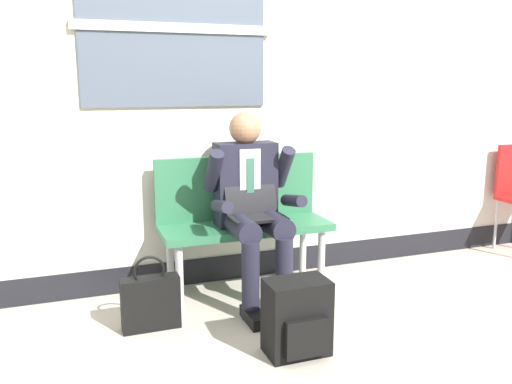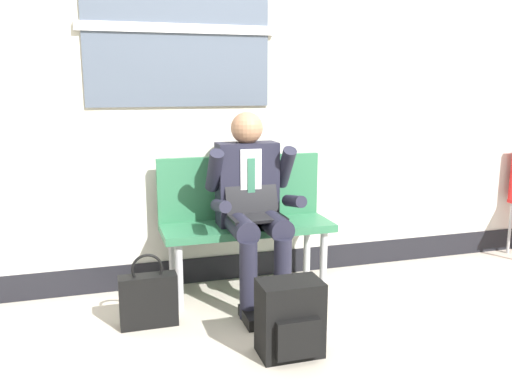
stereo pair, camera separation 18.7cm
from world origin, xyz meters
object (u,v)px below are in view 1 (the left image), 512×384
Objects in this scene: handbag at (151,302)px; bench_with_person at (243,213)px; backpack at (297,318)px; person_seated at (252,203)px.

bench_with_person is at bearing 29.62° from handbag.
backpack is at bearing -91.15° from bench_with_person.
handbag is (-0.71, -0.40, -0.38)m from bench_with_person.
bench_with_person reaches higher than handbag.
handbag is (-0.69, 0.56, -0.03)m from backpack.
handbag is at bearing -150.38° from bench_with_person.
bench_with_person is at bearing 88.85° from backpack.
person_seated reaches higher than backpack.
backpack is 0.89m from handbag.
person_seated is 0.89m from handbag.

